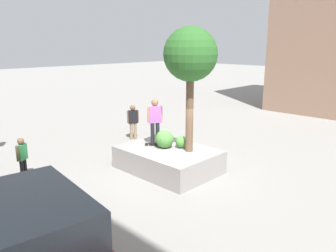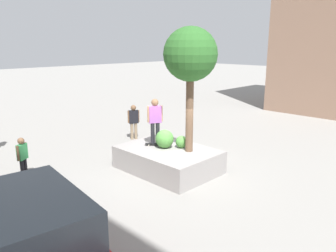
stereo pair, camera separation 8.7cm
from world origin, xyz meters
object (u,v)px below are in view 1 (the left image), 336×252
Objects in this scene: passerby_with_bag at (22,156)px; skateboard at (155,144)px; plaza_tree at (190,56)px; sedan_parked at (31,249)px; planter_ledge at (168,159)px; bystander_watching at (133,120)px; skateboarder at (155,118)px.

skateboard is at bearing -120.11° from passerby_with_bag.
sedan_parked is (-2.18, 6.99, -3.25)m from plaza_tree.
plaza_tree reaches higher than planter_ledge.
skateboard is at bearing 2.91° from planter_ledge.
planter_ledge is at bearing 156.70° from bystander_watching.
bystander_watching is 1.15× the size of passerby_with_bag.
plaza_tree is 3.75m from skateboard.
skateboarder reaches higher than skateboard.
plaza_tree is at bearing -130.03° from passerby_with_bag.
skateboarder is at bearing 15.28° from plaza_tree.
plaza_tree is 6.27× the size of skateboard.
bystander_watching is (4.29, -1.85, 0.60)m from planter_ledge.
skateboard is 0.40× the size of bystander_watching.
skateboarder is at bearing -120.11° from passerby_with_bag.
plaza_tree is 2.52× the size of skateboarder.
sedan_parked is 2.77× the size of bystander_watching.
skateboard is 1.05m from skateboarder.
passerby_with_bag reaches higher than skateboard.
sedan_parked reaches higher than skateboard.
plaza_tree is 8.00m from sedan_parked.
skateboarder is 7.57m from sedan_parked.
plaza_tree reaches higher than sedan_parked.
passerby_with_bag is (2.46, 4.24, -0.03)m from skateboard.
skateboard is at bearing 152.48° from bystander_watching.
skateboarder is (0.68, 0.03, 1.54)m from planter_ledge.
planter_ledge is 0.74× the size of sedan_parked.
planter_ledge is 1.68m from skateboarder.
passerby_with_bag is (3.14, 4.28, 0.46)m from planter_ledge.
sedan_parked is at bearing 113.87° from planter_ledge.
bystander_watching is at bearing -23.30° from planter_ledge.
planter_ledge is at bearing -177.09° from skateboard.
skateboarder is at bearing -176.42° from skateboard.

